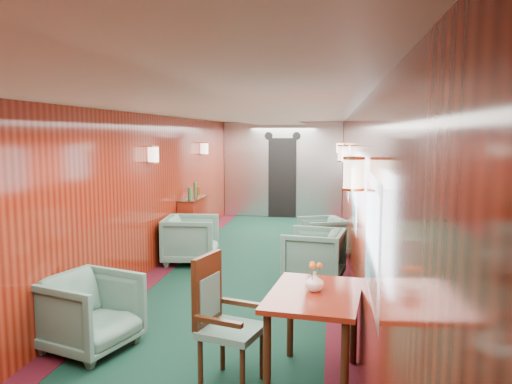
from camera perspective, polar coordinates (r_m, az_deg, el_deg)
room at (r=6.74m, az=-1.88°, el=2.66°), size 12.00×12.10×2.40m
bulkhead at (r=12.61m, az=3.06°, el=2.49°), size 2.98×0.17×2.39m
windows_right at (r=6.89m, az=10.77°, el=1.10°), size 0.02×8.60×0.80m
wall_sconces at (r=7.29m, az=-1.07°, el=4.19°), size 2.97×7.97×0.25m
dining_table at (r=4.30m, az=6.71°, el=-12.94°), size 0.85×1.13×0.79m
side_chair at (r=4.33m, az=-4.07°, el=-13.76°), size 0.60×0.61×1.10m
credenza at (r=9.48m, az=-7.20°, el=-3.32°), size 0.32×1.02×1.19m
flower_vase at (r=4.27m, az=6.70°, el=-10.11°), size 0.16×0.16×0.16m
armchair_left_near at (r=5.26m, az=-18.47°, el=-12.95°), size 1.02×1.00×0.74m
armchair_left_far at (r=8.25m, az=-7.44°, el=-5.40°), size 0.94×0.92×0.78m
armchair_right_near at (r=7.24m, az=6.61°, el=-7.18°), size 0.94×0.92×0.75m
armchair_right_far at (r=8.82m, az=7.56°, el=-5.00°), size 0.93×0.92×0.66m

